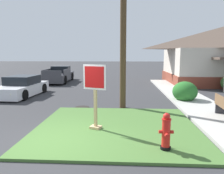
{
  "coord_description": "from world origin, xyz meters",
  "views": [
    {
      "loc": [
        2.08,
        -5.75,
        2.55
      ],
      "look_at": [
        1.55,
        3.59,
        1.14
      ],
      "focal_mm": 34.12,
      "sensor_mm": 36.0,
      "label": 1
    }
  ],
  "objects_px": {
    "parked_sedan_white": "(22,87)",
    "street_bench": "(224,106)",
    "stop_sign": "(95,97)",
    "pickup_truck_charcoal": "(59,75)",
    "fire_hydrant": "(166,132)",
    "manhole_cover": "(82,107)"
  },
  "relations": [
    {
      "from": "stop_sign",
      "to": "manhole_cover",
      "type": "relative_size",
      "value": 3.1
    },
    {
      "from": "manhole_cover",
      "to": "parked_sedan_white",
      "type": "distance_m",
      "value": 5.25
    },
    {
      "from": "fire_hydrant",
      "to": "parked_sedan_white",
      "type": "relative_size",
      "value": 0.23
    },
    {
      "from": "parked_sedan_white",
      "to": "street_bench",
      "type": "relative_size",
      "value": 2.93
    },
    {
      "from": "fire_hydrant",
      "to": "manhole_cover",
      "type": "xyz_separation_m",
      "value": [
        -3.16,
        4.68,
        -0.54
      ]
    },
    {
      "from": "stop_sign",
      "to": "manhole_cover",
      "type": "distance_m",
      "value": 3.56
    },
    {
      "from": "fire_hydrant",
      "to": "pickup_truck_charcoal",
      "type": "bearing_deg",
      "value": 116.58
    },
    {
      "from": "stop_sign",
      "to": "street_bench",
      "type": "relative_size",
      "value": 1.5
    },
    {
      "from": "parked_sedan_white",
      "to": "stop_sign",
      "type": "bearing_deg",
      "value": -47.63
    },
    {
      "from": "fire_hydrant",
      "to": "stop_sign",
      "type": "bearing_deg",
      "value": 144.17
    },
    {
      "from": "fire_hydrant",
      "to": "street_bench",
      "type": "bearing_deg",
      "value": 46.16
    },
    {
      "from": "fire_hydrant",
      "to": "stop_sign",
      "type": "relative_size",
      "value": 0.46
    },
    {
      "from": "parked_sedan_white",
      "to": "street_bench",
      "type": "xyz_separation_m",
      "value": [
        10.35,
        -4.59,
        0.04
      ]
    },
    {
      "from": "stop_sign",
      "to": "pickup_truck_charcoal",
      "type": "relative_size",
      "value": 0.4
    },
    {
      "from": "pickup_truck_charcoal",
      "to": "manhole_cover",
      "type": "bearing_deg",
      "value": -67.34
    },
    {
      "from": "street_bench",
      "to": "manhole_cover",
      "type": "bearing_deg",
      "value": 163.5
    },
    {
      "from": "parked_sedan_white",
      "to": "pickup_truck_charcoal",
      "type": "xyz_separation_m",
      "value": [
        0.27,
        7.05,
        0.07
      ]
    },
    {
      "from": "manhole_cover",
      "to": "parked_sedan_white",
      "type": "relative_size",
      "value": 0.17
    },
    {
      "from": "stop_sign",
      "to": "parked_sedan_white",
      "type": "height_order",
      "value": "stop_sign"
    },
    {
      "from": "fire_hydrant",
      "to": "stop_sign",
      "type": "xyz_separation_m",
      "value": [
        -2.07,
        1.49,
        0.62
      ]
    },
    {
      "from": "parked_sedan_white",
      "to": "street_bench",
      "type": "height_order",
      "value": "parked_sedan_white"
    },
    {
      "from": "stop_sign",
      "to": "pickup_truck_charcoal",
      "type": "bearing_deg",
      "value": 111.76
    }
  ]
}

